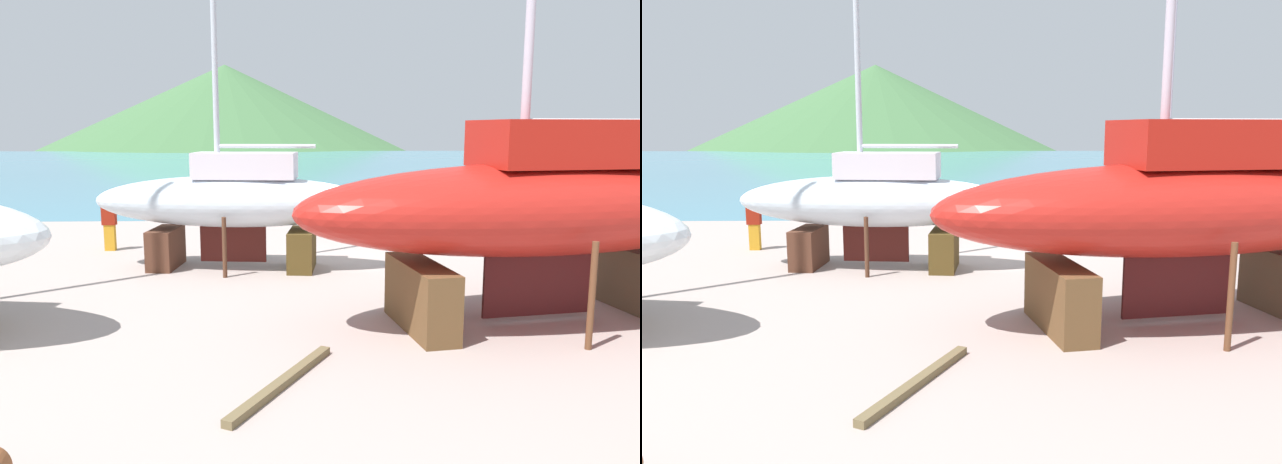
% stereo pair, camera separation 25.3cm
% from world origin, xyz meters
% --- Properties ---
extents(ground_plane, '(52.71, 52.71, 0.00)m').
position_xyz_m(ground_plane, '(0.00, -4.35, 0.00)').
color(ground_plane, '#AA9A92').
extents(sea_water, '(147.72, 84.76, 0.01)m').
position_xyz_m(sea_water, '(0.00, 51.20, 0.00)').
color(sea_water, teal).
rests_on(sea_water, ground).
extents(headland_hill, '(153.82, 153.82, 35.81)m').
position_xyz_m(headland_hill, '(-16.78, 123.02, 0.00)').
color(headland_hill, '#447041').
rests_on(headland_hill, ground).
extents(sailboat_far_slipway, '(8.08, 2.87, 12.43)m').
position_xyz_m(sailboat_far_slipway, '(-2.73, -0.52, 1.95)').
color(sailboat_far_slipway, '#563122').
rests_on(sailboat_far_slipway, ground).
extents(sailboat_small_center, '(10.73, 4.81, 15.21)m').
position_xyz_m(sailboat_small_center, '(4.12, -5.72, 2.41)').
color(sailboat_small_center, brown).
rests_on(sailboat_small_center, ground).
extents(sailboat_large_starboard, '(7.09, 5.19, 12.68)m').
position_xyz_m(sailboat_large_starboard, '(8.15, 5.80, 1.83)').
color(sailboat_large_starboard, brown).
rests_on(sailboat_large_starboard, ground).
extents(worker, '(0.45, 0.26, 1.70)m').
position_xyz_m(worker, '(-7.09, 2.26, 0.88)').
color(worker, orange).
rests_on(worker, ground).
extents(barrel_blue_faded, '(0.92, 0.69, 0.54)m').
position_xyz_m(barrel_blue_faded, '(6.07, -0.17, 0.27)').
color(barrel_blue_faded, brown).
rests_on(barrel_blue_faded, ground).
extents(barrel_ochre, '(0.73, 0.73, 0.84)m').
position_xyz_m(barrel_ochre, '(8.57, 0.23, 0.42)').
color(barrel_ochre, '#592515').
rests_on(barrel_ochre, ground).
extents(timber_short_cross, '(1.61, 2.89, 0.13)m').
position_xyz_m(timber_short_cross, '(-1.16, -8.84, 0.06)').
color(timber_short_cross, brown).
rests_on(timber_short_cross, ground).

